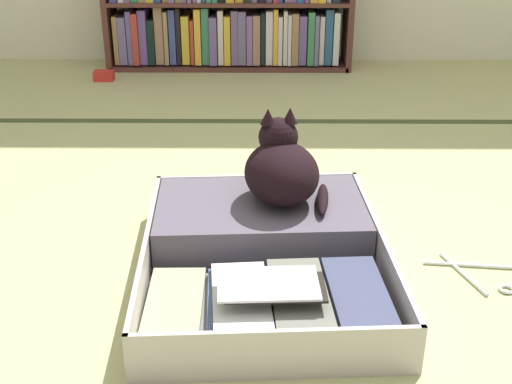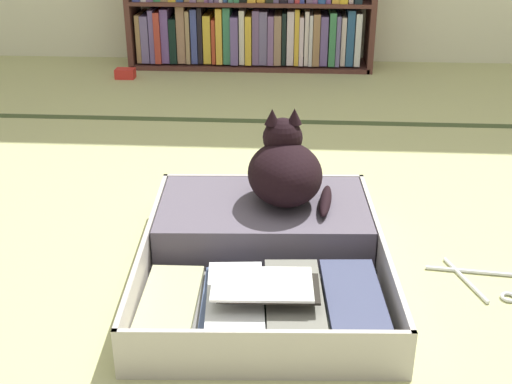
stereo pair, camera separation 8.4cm
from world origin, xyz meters
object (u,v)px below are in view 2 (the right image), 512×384
Objects in this scene: open_suitcase at (265,248)px; clothes_hanger at (504,282)px; black_cat at (285,169)px; bookshelf at (248,4)px; small_red_pouch at (125,73)px.

open_suitcase is 0.62m from clothes_hanger.
bookshelf is at bearing 97.22° from black_cat.
black_cat is (0.25, -1.95, -0.13)m from bookshelf.
black_cat reaches higher than small_red_pouch.
small_red_pouch is at bearing 114.48° from open_suitcase.
black_cat is 0.74× the size of clothes_hanger.
black_cat is 0.65m from clothes_hanger.
open_suitcase is 8.19× the size of small_red_pouch.
clothes_hanger is at bearing -52.25° from small_red_pouch.
open_suitcase reaches higher than clothes_hanger.
bookshelf is 2.14m from open_suitcase.
bookshelf is at bearing 110.77° from clothes_hanger.
clothes_hanger is at bearing -20.21° from black_cat.
open_suitcase is 2.87× the size of black_cat.
black_cat is 2.86× the size of small_red_pouch.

